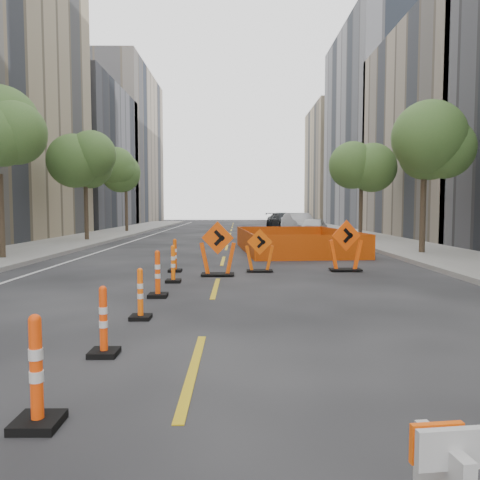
{
  "coord_description": "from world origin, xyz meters",
  "views": [
    {
      "loc": [
        0.56,
        -7.75,
        2.04
      ],
      "look_at": [
        0.63,
        5.76,
        1.1
      ],
      "focal_mm": 35.0,
      "sensor_mm": 36.0,
      "label": 1
    }
  ],
  "objects_px": {
    "parked_car_near": "(313,228)",
    "channelizer_1": "(36,371)",
    "channelizer_5": "(173,264)",
    "channelizer_6": "(175,255)",
    "parked_car_far": "(284,221)",
    "chevron_sign_right": "(346,246)",
    "channelizer_3": "(140,294)",
    "channelizer_2": "(103,321)",
    "chevron_sign_left": "(218,249)",
    "channelizer_4": "(158,274)",
    "chevron_sign_center": "(260,250)",
    "parked_car_mid": "(299,223)"
  },
  "relations": [
    {
      "from": "parked_car_mid",
      "to": "parked_car_far",
      "type": "distance_m",
      "value": 6.19
    },
    {
      "from": "channelizer_4",
      "to": "chevron_sign_center",
      "type": "height_order",
      "value": "chevron_sign_center"
    },
    {
      "from": "chevron_sign_right",
      "to": "parked_car_far",
      "type": "relative_size",
      "value": 0.31
    },
    {
      "from": "channelizer_2",
      "to": "parked_car_near",
      "type": "distance_m",
      "value": 24.4
    },
    {
      "from": "chevron_sign_right",
      "to": "channelizer_5",
      "type": "bearing_deg",
      "value": -171.08
    },
    {
      "from": "channelizer_4",
      "to": "parked_car_far",
      "type": "height_order",
      "value": "parked_car_far"
    },
    {
      "from": "chevron_sign_right",
      "to": "channelizer_1",
      "type": "bearing_deg",
      "value": -130.86
    },
    {
      "from": "channelizer_4",
      "to": "channelizer_5",
      "type": "distance_m",
      "value": 2.1
    },
    {
      "from": "channelizer_2",
      "to": "chevron_sign_left",
      "type": "height_order",
      "value": "chevron_sign_left"
    },
    {
      "from": "chevron_sign_center",
      "to": "channelizer_4",
      "type": "bearing_deg",
      "value": -103.59
    },
    {
      "from": "channelizer_1",
      "to": "channelizer_3",
      "type": "distance_m",
      "value": 4.21
    },
    {
      "from": "channelizer_2",
      "to": "channelizer_4",
      "type": "height_order",
      "value": "channelizer_4"
    },
    {
      "from": "channelizer_1",
      "to": "channelizer_2",
      "type": "relative_size",
      "value": 1.1
    },
    {
      "from": "chevron_sign_left",
      "to": "chevron_sign_right",
      "type": "bearing_deg",
      "value": 26.2
    },
    {
      "from": "parked_car_near",
      "to": "parked_car_mid",
      "type": "xyz_separation_m",
      "value": [
        0.07,
        7.38,
        0.1
      ]
    },
    {
      "from": "channelizer_1",
      "to": "chevron_sign_right",
      "type": "height_order",
      "value": "chevron_sign_right"
    },
    {
      "from": "chevron_sign_right",
      "to": "channelizer_4",
      "type": "bearing_deg",
      "value": -154.87
    },
    {
      "from": "channelizer_6",
      "to": "chevron_sign_right",
      "type": "xyz_separation_m",
      "value": [
        5.45,
        0.13,
        0.29
      ]
    },
    {
      "from": "channelizer_1",
      "to": "channelizer_3",
      "type": "bearing_deg",
      "value": 88.8
    },
    {
      "from": "chevron_sign_left",
      "to": "chevron_sign_center",
      "type": "bearing_deg",
      "value": 45.46
    },
    {
      "from": "channelizer_4",
      "to": "parked_car_near",
      "type": "xyz_separation_m",
      "value": [
        6.65,
        19.27,
        0.17
      ]
    },
    {
      "from": "channelizer_4",
      "to": "parked_car_near",
      "type": "relative_size",
      "value": 0.26
    },
    {
      "from": "chevron_sign_left",
      "to": "parked_car_far",
      "type": "relative_size",
      "value": 0.3
    },
    {
      "from": "chevron_sign_right",
      "to": "chevron_sign_center",
      "type": "bearing_deg",
      "value": 169.25
    },
    {
      "from": "parked_car_near",
      "to": "chevron_sign_center",
      "type": "bearing_deg",
      "value": -88.6
    },
    {
      "from": "channelizer_1",
      "to": "channelizer_6",
      "type": "relative_size",
      "value": 1.01
    },
    {
      "from": "parked_car_near",
      "to": "channelizer_1",
      "type": "bearing_deg",
      "value": -87.97
    },
    {
      "from": "channelizer_6",
      "to": "parked_car_far",
      "type": "xyz_separation_m",
      "value": [
        6.35,
        28.62,
        0.25
      ]
    },
    {
      "from": "channelizer_1",
      "to": "parked_car_far",
      "type": "height_order",
      "value": "parked_car_far"
    },
    {
      "from": "channelizer_5",
      "to": "parked_car_far",
      "type": "xyz_separation_m",
      "value": [
        6.12,
        30.72,
        0.27
      ]
    },
    {
      "from": "parked_car_mid",
      "to": "channelizer_2",
      "type": "bearing_deg",
      "value": -112.37
    },
    {
      "from": "parked_car_far",
      "to": "chevron_sign_right",
      "type": "bearing_deg",
      "value": -107.92
    },
    {
      "from": "channelizer_6",
      "to": "parked_car_near",
      "type": "height_order",
      "value": "parked_car_near"
    },
    {
      "from": "channelizer_2",
      "to": "channelizer_5",
      "type": "height_order",
      "value": "channelizer_5"
    },
    {
      "from": "chevron_sign_left",
      "to": "parked_car_far",
      "type": "xyz_separation_m",
      "value": [
        4.95,
        29.5,
        -0.03
      ]
    },
    {
      "from": "channelizer_6",
      "to": "chevron_sign_center",
      "type": "height_order",
      "value": "chevron_sign_center"
    },
    {
      "from": "parked_car_mid",
      "to": "parked_car_far",
      "type": "bearing_deg",
      "value": 84.96
    },
    {
      "from": "parked_car_near",
      "to": "parked_car_mid",
      "type": "height_order",
      "value": "parked_car_mid"
    },
    {
      "from": "channelizer_2",
      "to": "chevron_sign_center",
      "type": "bearing_deg",
      "value": 73.09
    },
    {
      "from": "channelizer_6",
      "to": "chevron_sign_center",
      "type": "relative_size",
      "value": 0.77
    },
    {
      "from": "channelizer_6",
      "to": "parked_car_near",
      "type": "relative_size",
      "value": 0.25
    },
    {
      "from": "channelizer_1",
      "to": "channelizer_6",
      "type": "xyz_separation_m",
      "value": [
        -0.12,
        10.51,
        -0.01
      ]
    },
    {
      "from": "chevron_sign_center",
      "to": "chevron_sign_right",
      "type": "xyz_separation_m",
      "value": [
        2.77,
        0.17,
        0.14
      ]
    },
    {
      "from": "channelizer_6",
      "to": "chevron_sign_right",
      "type": "height_order",
      "value": "chevron_sign_right"
    },
    {
      "from": "channelizer_1",
      "to": "parked_car_far",
      "type": "relative_size",
      "value": 0.2
    },
    {
      "from": "channelizer_2",
      "to": "parked_car_far",
      "type": "relative_size",
      "value": 0.18
    },
    {
      "from": "channelizer_1",
      "to": "parked_car_near",
      "type": "distance_m",
      "value": 26.44
    },
    {
      "from": "channelizer_5",
      "to": "channelizer_6",
      "type": "xyz_separation_m",
      "value": [
        -0.23,
        2.1,
        0.02
      ]
    },
    {
      "from": "parked_car_near",
      "to": "parked_car_mid",
      "type": "relative_size",
      "value": 0.85
    },
    {
      "from": "channelizer_1",
      "to": "parked_car_far",
      "type": "bearing_deg",
      "value": 80.96
    }
  ]
}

